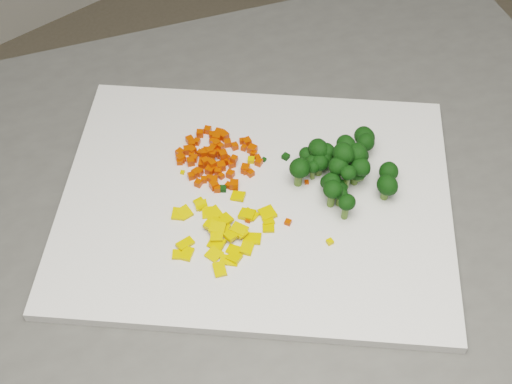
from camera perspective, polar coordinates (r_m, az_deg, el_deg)
counter_block at (r=1.31m, az=-0.71°, el=-12.50°), size 1.25×1.07×0.90m
cutting_board at (r=0.91m, az=0.00°, el=-0.66°), size 0.62×0.62×0.01m
carrot_pile at (r=0.94m, az=-3.04°, el=3.26°), size 0.11×0.11×0.03m
pepper_pile at (r=0.87m, az=-2.82°, el=-2.67°), size 0.13×0.13×0.02m
broccoli_pile at (r=0.91m, az=7.46°, el=2.23°), size 0.13×0.13×0.06m
carrot_cube_0 at (r=0.95m, az=-2.47°, el=2.63°), size 0.01×0.01×0.01m
carrot_cube_1 at (r=0.97m, az=-3.14°, el=3.92°), size 0.01×0.01×0.01m
carrot_cube_2 at (r=0.96m, az=-6.10°, el=3.14°), size 0.01×0.01×0.01m
carrot_cube_3 at (r=0.93m, az=-4.18°, el=0.99°), size 0.01×0.01×0.01m
carrot_cube_4 at (r=0.93m, az=-3.79°, el=1.12°), size 0.01×0.01×0.01m
carrot_cube_5 at (r=0.97m, az=-2.29°, el=3.93°), size 0.01×0.01×0.01m
carrot_cube_6 at (r=0.95m, az=-3.23°, el=3.89°), size 0.01×0.01×0.01m
carrot_cube_7 at (r=0.95m, az=-0.19°, el=3.08°), size 0.01×0.01×0.01m
carrot_cube_8 at (r=0.97m, az=-3.15°, el=4.38°), size 0.02×0.02×0.01m
carrot_cube_9 at (r=0.93m, az=-4.59°, el=1.58°), size 0.01×0.01×0.01m
carrot_cube_10 at (r=0.95m, az=-5.97°, el=2.61°), size 0.01×0.01×0.01m
carrot_cube_11 at (r=0.93m, az=-2.80°, el=1.28°), size 0.01×0.01×0.01m
carrot_cube_12 at (r=0.96m, az=-4.03°, el=3.33°), size 0.01×0.01×0.01m
carrot_cube_13 at (r=0.95m, az=-4.32°, el=2.44°), size 0.01×0.01×0.01m
carrot_cube_14 at (r=0.97m, az=-0.73°, el=4.02°), size 0.01×0.01×0.01m
carrot_cube_15 at (r=0.94m, az=-4.32°, el=2.22°), size 0.01×0.01×0.01m
carrot_cube_16 at (r=0.97m, az=-2.59°, el=4.51°), size 0.01×0.01×0.01m
carrot_cube_17 at (r=0.93m, az=-2.06°, el=1.43°), size 0.01×0.01×0.01m
carrot_cube_18 at (r=0.93m, az=-3.81°, el=2.50°), size 0.01×0.01×0.01m
carrot_cube_19 at (r=0.93m, az=-5.20°, el=1.28°), size 0.01×0.01×0.01m
carrot_cube_20 at (r=0.92m, az=-1.76°, el=0.58°), size 0.02×0.02×0.01m
carrot_cube_21 at (r=0.94m, az=-3.45°, el=2.02°), size 0.01×0.01×0.01m
carrot_cube_22 at (r=0.95m, az=-2.83°, el=3.67°), size 0.01×0.01×0.01m
carrot_cube_23 at (r=0.95m, az=-6.04°, el=2.70°), size 0.01×0.01×0.01m
carrot_cube_24 at (r=0.97m, az=-3.40°, el=4.03°), size 0.01×0.01×0.01m
carrot_cube_25 at (r=0.92m, az=-3.39°, el=0.54°), size 0.01×0.01×0.01m
carrot_cube_26 at (r=0.97m, az=-1.13°, el=4.09°), size 0.01×0.01×0.01m
carrot_cube_27 at (r=0.93m, az=-0.82°, el=1.75°), size 0.01×0.01×0.01m
carrot_cube_28 at (r=0.94m, az=-3.48°, el=3.07°), size 0.01×0.01×0.01m
carrot_cube_29 at (r=0.93m, az=-1.76°, el=2.66°), size 0.01×0.01×0.01m
carrot_cube_30 at (r=0.98m, az=-4.50°, el=4.69°), size 0.01×0.01×0.01m
carrot_cube_31 at (r=0.95m, az=0.13°, el=2.75°), size 0.01×0.01×0.01m
carrot_cube_32 at (r=0.94m, az=-2.81°, el=2.07°), size 0.01×0.01×0.01m
carrot_cube_33 at (r=0.93m, az=-0.86°, el=1.87°), size 0.01×0.01×0.01m
carrot_cube_34 at (r=0.97m, az=-5.14°, el=3.86°), size 0.01×0.01×0.01m
carrot_cube_35 at (r=0.98m, az=-3.89°, el=4.97°), size 0.01×0.01×0.01m
carrot_cube_36 at (r=0.96m, az=-3.01°, el=3.25°), size 0.01×0.01×0.01m
carrot_cube_37 at (r=0.94m, az=-1.98°, el=2.28°), size 0.01×0.01×0.01m
carrot_cube_38 at (r=0.95m, az=-2.89°, el=2.95°), size 0.01×0.01×0.01m
carrot_cube_39 at (r=0.97m, az=-4.75°, el=4.03°), size 0.01×0.01×0.01m
carrot_cube_40 at (r=0.96m, az=-5.57°, el=3.23°), size 0.01×0.01×0.01m
carrot_cube_41 at (r=0.93m, az=-4.81°, el=1.55°), size 0.01×0.01×0.01m
carrot_cube_42 at (r=0.94m, az=0.22°, el=2.39°), size 0.01×0.01×0.01m
carrot_cube_43 at (r=0.95m, az=-4.11°, el=3.15°), size 0.01×0.01×0.01m
carrot_cube_44 at (r=0.96m, az=-1.72°, el=3.68°), size 0.01×0.01×0.01m
carrot_cube_45 at (r=0.92m, az=-3.36°, el=0.96°), size 0.01×0.01×0.01m
carrot_cube_46 at (r=0.91m, az=-3.13°, el=0.25°), size 0.01×0.01×0.01m
carrot_cube_47 at (r=0.96m, az=-5.16°, el=3.32°), size 0.01×0.01×0.01m
carrot_cube_48 at (r=0.96m, az=-5.50°, el=3.35°), size 0.01×0.01×0.01m
carrot_cube_49 at (r=0.93m, az=-3.05°, el=1.66°), size 0.01×0.01×0.01m
carrot_cube_50 at (r=0.95m, az=-4.97°, el=2.71°), size 0.01×0.01×0.01m
carrot_cube_51 at (r=0.93m, az=-0.44°, el=1.51°), size 0.01×0.01×0.01m
carrot_cube_52 at (r=0.95m, az=-5.25°, el=2.44°), size 0.01×0.01×0.01m
carrot_cube_53 at (r=0.94m, az=-2.66°, el=3.02°), size 0.01×0.01×0.01m
carrot_cube_54 at (r=0.96m, az=-0.97°, el=3.55°), size 0.01×0.01×0.01m
carrot_cube_55 at (r=0.92m, az=-4.64°, el=0.71°), size 0.01×0.01×0.01m
carrot_cube_56 at (r=0.96m, az=-0.35°, el=3.42°), size 0.01×0.01×0.01m
carrot_cube_57 at (r=0.95m, az=-3.48°, el=3.54°), size 0.01×0.01×0.01m
carrot_cube_58 at (r=0.93m, az=-3.70°, el=1.75°), size 0.01×0.01×0.01m
carrot_cube_59 at (r=0.98m, az=-2.99°, el=4.73°), size 0.01×0.01×0.01m
carrot_cube_60 at (r=0.94m, az=-4.09°, el=2.46°), size 0.01×0.01×0.01m
carrot_cube_61 at (r=0.97m, az=-5.32°, el=4.17°), size 0.01×0.01×0.01m
carrot_cube_62 at (r=0.98m, az=-3.54°, el=4.58°), size 0.01×0.01×0.01m
carrot_cube_63 at (r=0.95m, az=-6.11°, el=2.44°), size 0.01×0.01×0.01m
carrot_cube_64 at (r=0.96m, az=-0.30°, el=3.44°), size 0.01×0.01×0.01m
carrot_cube_65 at (r=0.93m, az=-3.51°, el=2.28°), size 0.01×0.01×0.01m
carrot_cube_66 at (r=0.94m, az=-3.72°, el=3.29°), size 0.01×0.01×0.01m
carrot_cube_67 at (r=0.92m, az=-2.22°, el=0.54°), size 0.01×0.01×0.01m
carrot_cube_68 at (r=0.96m, az=-4.47°, el=3.12°), size 0.01×0.01×0.01m
carrot_cube_69 at (r=0.96m, az=-5.15°, el=2.97°), size 0.01×0.01×0.01m
pepper_chunk_0 at (r=0.84m, az=-2.92°, el=-6.21°), size 0.02×0.02×0.01m
pepper_chunk_1 at (r=0.85m, az=-2.17°, el=-5.49°), size 0.02×0.03×0.01m
pepper_chunk_2 at (r=0.85m, az=-1.76°, el=-5.26°), size 0.02×0.02×0.01m
pepper_chunk_3 at (r=0.89m, az=-5.70°, el=-1.66°), size 0.02×0.02×0.01m
pepper_chunk_4 at (r=0.87m, az=-3.70°, el=-2.59°), size 0.02×0.02×0.01m
pepper_chunk_5 at (r=0.89m, az=-0.44°, el=-1.79°), size 0.02×0.02×0.00m
pepper_chunk_6 at (r=0.89m, az=-3.92°, el=-1.68°), size 0.02×0.02×0.01m
pepper_chunk_7 at (r=0.86m, az=-3.17°, el=-4.15°), size 0.02×0.02×0.01m
pepper_chunk_8 at (r=0.86m, az=-3.16°, el=-3.55°), size 0.02×0.02×0.01m
pepper_chunk_9 at (r=0.87m, az=-1.23°, el=-3.23°), size 0.02×0.02×0.01m
pepper_chunk_10 at (r=0.86m, az=-2.03°, el=-3.50°), size 0.01×0.01×0.01m
pepper_chunk_11 at (r=0.87m, az=-1.35°, el=-3.01°), size 0.02×0.02×0.01m
pepper_chunk_12 at (r=0.89m, az=-6.18°, el=-1.76°), size 0.02×0.02×0.01m
pepper_chunk_13 at (r=0.90m, az=-4.48°, el=-0.97°), size 0.02×0.02×0.01m
pepper_chunk_14 at (r=0.88m, az=-2.38°, el=-2.12°), size 0.01×0.02×0.01m
pepper_chunk_15 at (r=0.88m, az=0.99°, el=-2.33°), size 0.02×0.02×0.01m
pepper_chunk_16 at (r=0.88m, az=1.00°, el=-2.88°), size 0.02×0.02×0.01m
pepper_chunk_17 at (r=0.87m, az=-0.29°, el=-3.74°), size 0.03×0.03×0.01m
pepper_chunk_18 at (r=0.86m, az=-1.78°, el=-4.68°), size 0.02×0.02×0.01m
pepper_chunk_19 at (r=0.89m, az=-3.40°, el=-1.76°), size 0.02×0.02×0.01m
pepper_chunk_20 at (r=0.88m, az=-2.79°, el=-2.87°), size 0.02×0.02×0.01m
pepper_chunk_21 at (r=0.91m, az=-1.44°, el=-0.34°), size 0.02×0.02×0.01m
pepper_chunk_22 at (r=0.90m, az=-4.40°, el=-1.07°), size 0.02×0.02×0.01m
pepper_chunk_23 at (r=0.86m, az=-0.74°, el=-4.49°), size 0.02×0.02×0.01m
pepper_chunk_24 at (r=0.88m, az=-3.11°, el=-2.54°), size 0.02×0.02×0.01m
pepper_chunk_25 at (r=0.89m, az=-0.72°, el=-1.80°), size 0.02×0.03×0.01m
pepper_chunk_26 at (r=0.86m, az=-3.37°, el=-5.01°), size 0.02×0.02×0.01m
pepper_chunk_27 at (r=0.87m, az=-5.69°, el=-4.15°), size 0.02×0.01×0.01m
pepper_chunk_28 at (r=0.89m, az=0.92°, el=-1.72°), size 0.02×0.02×0.01m
pepper_chunk_29 at (r=0.86m, az=-6.16°, el=-5.01°), size 0.02×0.02×0.01m
pepper_chunk_30 at (r=0.87m, az=-3.12°, el=-2.88°), size 0.02×0.03×0.01m
pepper_chunk_31 at (r=0.86m, az=-5.54°, el=-4.95°), size 0.02×0.02×0.00m
broccoli_floret_0 at (r=0.90m, az=6.69°, el=-0.42°), size 0.02×0.02×0.03m
broccoli_floret_1 at (r=0.94m, az=4.03°, el=2.78°), size 0.03×0.03×0.03m
broccoli_floret_2 at (r=0.91m, az=10.34°, el=0.24°), size 0.04×0.04×0.03m
broccoli_floret_3 at (r=0.91m, az=5.71°, el=0.58°), size 0.03×0.03×0.03m
broccoli_floret_4 at (r=0.95m, az=8.65°, el=3.59°), size 0.04×0.04×0.04m
broccoli_floret_5 at (r=0.94m, az=8.07°, el=2.61°), size 0.03×0.03×0.03m
broccoli_floret_6 at (r=0.93m, az=5.41°, el=2.57°), size 0.04×0.04×0.03m
broccoli_floret_7 at (r=0.93m, az=5.61°, el=2.84°), size 0.03×0.03×0.04m
broccoli_floret_8 at (r=0.93m, az=7.53°, el=2.95°), size 0.03×0.03×0.03m
broccoli_floret_9 at (r=0.92m, az=7.12°, el=3.47°), size 0.03×0.03×0.03m
broccoli_floret_10 at (r=0.89m, az=7.29°, el=1.09°), size 0.03×0.03×0.04m
broccoli_floret_11 at (r=0.93m, az=10.47°, el=1.42°), size 0.04×0.04×0.03m
broccoli_floret_12 at (r=0.92m, az=7.94°, el=1.40°), size 0.04×0.04×0.03m
broccoli_floret_13 at (r=0.91m, az=8.52°, el=1.55°), size 0.02×0.02×0.02m
broccoli_floret_14 at (r=0.89m, az=6.07°, el=-0.23°), size 0.03×0.03×0.04m
broccoli_floret_15 at (r=0.93m, az=4.93°, el=3.02°), size 0.04×0.04×0.04m
broccoli_floret_16 at (r=0.92m, az=8.33°, el=2.66°), size 0.03×0.03×0.03m
broccoli_floret_17 at (r=0.90m, az=6.53°, el=1.77°), size 0.04×0.04×0.04m
broccoli_floret_18 at (r=0.88m, az=7.18°, el=-1.26°), size 0.03×0.03×0.04m
broccoli_floret_19 at (r=0.92m, az=4.58°, el=1.69°), size 0.02×0.02×0.03m
broccoli_floret_20 at (r=0.90m, az=6.00°, el=0.45°), size 0.03×0.03×0.03m
broccoli_floret_21 at (r=0.91m, az=6.73°, el=0.16°), size 0.03×0.03×0.03m
broccoli_floret_22 at (r=0.91m, az=8.24°, el=1.73°), size 0.04×0.04×0.03m
broccoli_floret_23 at (r=0.93m, az=4.51°, el=2.18°), size 0.03×0.03×0.03m
broccoli_floret_24 at (r=0.92m, az=7.99°, el=2.75°), size 0.04×0.04×0.04m
broccoli_floret_25 at (r=0.91m, az=6.90°, el=2.64°), size 0.04×0.04×0.04m
broccoli_floret_26 at (r=0.91m, az=3.43°, el=1.50°), size 0.04×0.04×0.04m
broccoli_floret_27 at (r=0.96m, az=8.57°, el=4.14°), size 0.04×0.04×0.03m
broccoli_floret_28 at (r=0.93m, az=5.06°, el=2.11°), size 0.03×0.03×0.03m
stray_bit_0 at (r=0.94m, az=-5.90°, el=1.58°), size 0.01×0.01×0.00m
stray_bit_1 at (r=0.95m, az=0.64°, el=2.61°), size 0.01×0.01×0.00m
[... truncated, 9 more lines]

